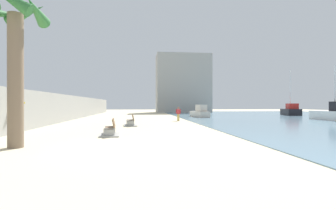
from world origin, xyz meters
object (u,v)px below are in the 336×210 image
object	(u,v)px
bench_near	(110,131)
person_walking	(178,113)
boat_mid_bay	(200,113)
palm_tree	(14,40)
bench_far	(131,123)
boat_nearest	(291,111)
pedestrian_sign	(18,110)

from	to	relation	value
bench_near	person_walking	xyz separation A→B (m)	(5.95, 12.45, 0.64)
bench_near	boat_mid_bay	world-z (taller)	boat_mid_bay
palm_tree	person_walking	size ratio (longest dim) A/B	4.37
bench_far	person_walking	distance (m)	7.71
boat_mid_bay	palm_tree	bearing A→B (deg)	-120.03
palm_tree	boat_nearest	size ratio (longest dim) A/B	0.88
bench_far	boat_nearest	size ratio (longest dim) A/B	0.29
bench_near	pedestrian_sign	distance (m)	5.97
bench_far	boat_nearest	distance (m)	30.46
palm_tree	bench_near	xyz separation A→B (m)	(3.52, 3.84, -4.28)
boat_mid_bay	boat_nearest	world-z (taller)	boat_nearest
bench_far	pedestrian_sign	xyz separation A→B (m)	(-6.65, -5.29, 1.22)
palm_tree	boat_nearest	world-z (taller)	boat_nearest
person_walking	boat_mid_bay	world-z (taller)	boat_mid_bay
person_walking	boat_nearest	size ratio (longest dim) A/B	0.20
bench_far	pedestrian_sign	bearing A→B (deg)	-141.48
palm_tree	bench_near	world-z (taller)	palm_tree
palm_tree	bench_far	bearing A→B (deg)	66.82
palm_tree	person_walking	bearing A→B (deg)	59.82
boat_nearest	pedestrian_sign	size ratio (longest dim) A/B	3.23
bench_far	boat_nearest	world-z (taller)	boat_nearest
palm_tree	boat_mid_bay	bearing A→B (deg)	59.97
person_walking	pedestrian_sign	distance (m)	16.12
bench_near	boat_mid_bay	xyz separation A→B (m)	(10.14, 19.79, 0.43)
boat_nearest	pedestrian_sign	world-z (taller)	boat_nearest
boat_nearest	person_walking	bearing A→B (deg)	-151.02
bench_far	pedestrian_sign	world-z (taller)	pedestrian_sign
person_walking	pedestrian_sign	world-z (taller)	pedestrian_sign
bench_near	bench_far	bearing A→B (deg)	81.77
palm_tree	bench_far	size ratio (longest dim) A/B	3.07
boat_nearest	bench_near	bearing A→B (deg)	-137.91
person_walking	palm_tree	bearing A→B (deg)	-120.18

